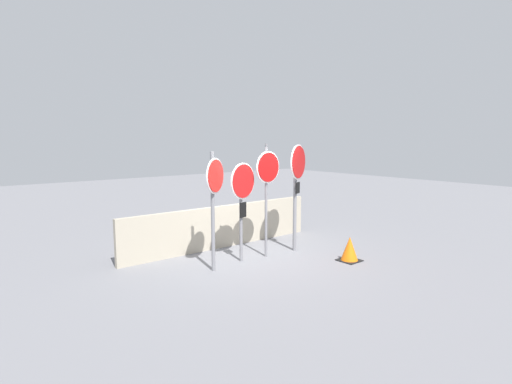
% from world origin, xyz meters
% --- Properties ---
extents(ground_plane, '(40.00, 40.00, 0.00)m').
position_xyz_m(ground_plane, '(0.00, 0.00, 0.00)').
color(ground_plane, slate).
extents(fence_back, '(5.39, 0.12, 1.04)m').
position_xyz_m(fence_back, '(0.00, 1.12, 0.52)').
color(fence_back, '#A89E89').
rests_on(fence_back, ground).
extents(stop_sign_0, '(0.63, 0.38, 2.44)m').
position_xyz_m(stop_sign_0, '(-1.16, -0.31, 1.67)').
color(stop_sign_0, slate).
rests_on(stop_sign_0, ground).
extents(stop_sign_1, '(0.77, 0.22, 2.18)m').
position_xyz_m(stop_sign_1, '(-0.34, -0.15, 1.57)').
color(stop_sign_1, slate).
rests_on(stop_sign_1, ground).
extents(stop_sign_2, '(0.71, 0.15, 2.58)m').
position_xyz_m(stop_sign_2, '(0.31, -0.23, 1.83)').
color(stop_sign_2, slate).
rests_on(stop_sign_2, ground).
extents(stop_sign_3, '(0.77, 0.34, 2.55)m').
position_xyz_m(stop_sign_3, '(1.19, -0.27, 1.79)').
color(stop_sign_3, slate).
rests_on(stop_sign_3, ground).
extents(traffic_cone_0, '(0.45, 0.45, 0.54)m').
position_xyz_m(traffic_cone_0, '(1.52, -1.61, 0.27)').
color(traffic_cone_0, black).
rests_on(traffic_cone_0, ground).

